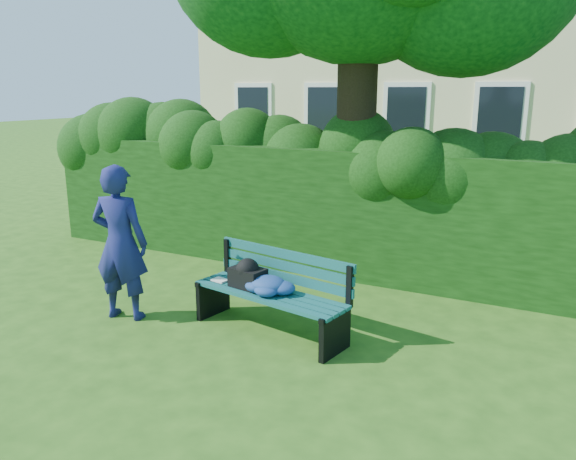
% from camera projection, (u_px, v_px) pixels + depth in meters
% --- Properties ---
extents(ground, '(80.00, 80.00, 0.00)m').
position_uv_depth(ground, '(265.00, 320.00, 6.53)').
color(ground, '#2A5416').
rests_on(ground, ground).
extents(hedge, '(10.00, 1.00, 1.80)m').
position_uv_depth(hedge, '(338.00, 210.00, 8.21)').
color(hedge, black).
rests_on(hedge, ground).
extents(park_bench, '(1.88, 0.88, 0.89)m').
position_uv_depth(park_bench, '(268.00, 288.00, 6.14)').
color(park_bench, '#0E4749').
rests_on(park_bench, ground).
extents(man_reading, '(0.74, 0.57, 1.81)m').
position_uv_depth(man_reading, '(120.00, 243.00, 6.41)').
color(man_reading, navy).
rests_on(man_reading, ground).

